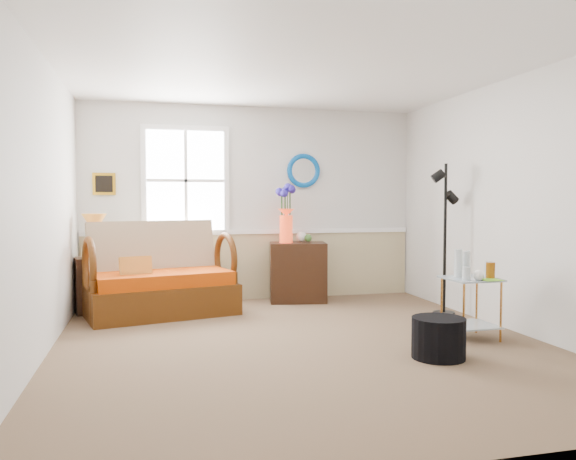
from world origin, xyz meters
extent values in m
cube|color=brown|center=(0.00, 0.00, 0.00)|extent=(4.50, 5.00, 0.01)
cube|color=white|center=(0.00, 0.00, 2.60)|extent=(4.50, 5.00, 0.01)
cube|color=silver|center=(0.00, 2.50, 1.30)|extent=(4.50, 0.01, 2.60)
cube|color=silver|center=(0.00, -2.50, 1.30)|extent=(4.50, 0.01, 2.60)
cube|color=silver|center=(-2.25, 0.00, 1.30)|extent=(0.01, 5.00, 2.60)
cube|color=silver|center=(2.25, 0.00, 1.30)|extent=(0.01, 5.00, 2.60)
cube|color=tan|center=(0.00, 2.48, 0.45)|extent=(4.46, 0.02, 0.90)
cube|color=white|center=(0.00, 2.47, 0.92)|extent=(4.46, 0.04, 0.06)
cube|color=gold|center=(-1.92, 2.48, 1.55)|extent=(0.28, 0.03, 0.28)
torus|color=#0A63BC|center=(0.70, 2.48, 1.75)|extent=(0.47, 0.07, 0.47)
imported|color=#3B6629|center=(-1.91, 2.09, 0.81)|extent=(0.34, 0.38, 0.29)
cylinder|color=black|center=(1.00, -0.73, 0.17)|extent=(0.58, 0.58, 0.35)
camera|label=1|loc=(-1.37, -4.99, 1.34)|focal=35.00mm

